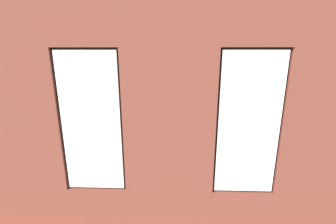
{
  "coord_description": "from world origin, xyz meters",
  "views": [
    {
      "loc": [
        -0.09,
        5.64,
        2.55
      ],
      "look_at": [
        0.1,
        0.4,
        1.14
      ],
      "focal_mm": 24.0,
      "sensor_mm": 36.0,
      "label": 1
    }
  ],
  "objects_px": {
    "remote_silver": "(143,135)",
    "potted_plant_between_couches": "(223,169)",
    "couch_by_window": "(146,181)",
    "potted_plant_corner_near_left": "(246,106)",
    "media_console": "(66,144)",
    "couch_left": "(276,151)",
    "papasan_chair": "(144,115)",
    "potted_plant_corner_far_left": "(325,176)",
    "cup_ceramic": "(153,132)",
    "tv_flatscreen": "(63,122)",
    "potted_plant_beside_window_right": "(76,170)",
    "potted_plant_by_left_couch": "(241,130)",
    "potted_plant_mid_room_small": "(204,125)",
    "table_plant_small": "(159,129)",
    "potted_plant_near_tv": "(65,145)",
    "candle_jar": "(163,134)",
    "coffee_table": "(159,136)",
    "potted_plant_foreground_right": "(105,105)"
  },
  "relations": [
    {
      "from": "potted_plant_beside_window_right",
      "to": "remote_silver",
      "type": "bearing_deg",
      "value": -111.2
    },
    {
      "from": "papasan_chair",
      "to": "potted_plant_beside_window_right",
      "type": "bearing_deg",
      "value": 81.96
    },
    {
      "from": "potted_plant_foreground_right",
      "to": "potted_plant_by_left_couch",
      "type": "distance_m",
      "value": 4.72
    },
    {
      "from": "cup_ceramic",
      "to": "tv_flatscreen",
      "type": "relative_size",
      "value": 0.08
    },
    {
      "from": "couch_left",
      "to": "potted_plant_foreground_right",
      "type": "xyz_separation_m",
      "value": [
        4.89,
        -2.9,
        0.36
      ]
    },
    {
      "from": "potted_plant_beside_window_right",
      "to": "cup_ceramic",
      "type": "bearing_deg",
      "value": -114.86
    },
    {
      "from": "couch_left",
      "to": "papasan_chair",
      "type": "relative_size",
      "value": 2.08
    },
    {
      "from": "cup_ceramic",
      "to": "papasan_chair",
      "type": "xyz_separation_m",
      "value": [
        0.5,
        -1.78,
        -0.03
      ]
    },
    {
      "from": "couch_left",
      "to": "potted_plant_corner_far_left",
      "type": "relative_size",
      "value": 1.96
    },
    {
      "from": "remote_silver",
      "to": "potted_plant_between_couches",
      "type": "xyz_separation_m",
      "value": [
        -1.7,
        1.96,
        0.14
      ]
    },
    {
      "from": "media_console",
      "to": "potted_plant_corner_near_left",
      "type": "bearing_deg",
      "value": -154.86
    },
    {
      "from": "candle_jar",
      "to": "potted_plant_mid_room_small",
      "type": "height_order",
      "value": "potted_plant_mid_room_small"
    },
    {
      "from": "potted_plant_between_couches",
      "to": "potted_plant_near_tv",
      "type": "bearing_deg",
      "value": -12.75
    },
    {
      "from": "table_plant_small",
      "to": "potted_plant_beside_window_right",
      "type": "relative_size",
      "value": 0.25
    },
    {
      "from": "papasan_chair",
      "to": "table_plant_small",
      "type": "bearing_deg",
      "value": 109.92
    },
    {
      "from": "potted_plant_corner_far_left",
      "to": "potted_plant_near_tv",
      "type": "distance_m",
      "value": 4.86
    },
    {
      "from": "remote_silver",
      "to": "potted_plant_between_couches",
      "type": "distance_m",
      "value": 2.6
    },
    {
      "from": "media_console",
      "to": "potted_plant_near_tv",
      "type": "distance_m",
      "value": 1.26
    },
    {
      "from": "candle_jar",
      "to": "coffee_table",
      "type": "bearing_deg",
      "value": -45.5
    },
    {
      "from": "potted_plant_between_couches",
      "to": "table_plant_small",
      "type": "bearing_deg",
      "value": -58.61
    },
    {
      "from": "cup_ceramic",
      "to": "potted_plant_mid_room_small",
      "type": "relative_size",
      "value": 0.15
    },
    {
      "from": "papasan_chair",
      "to": "potted_plant_corner_far_left",
      "type": "relative_size",
      "value": 0.94
    },
    {
      "from": "cup_ceramic",
      "to": "table_plant_small",
      "type": "bearing_deg",
      "value": 153.03
    },
    {
      "from": "candle_jar",
      "to": "potted_plant_by_left_couch",
      "type": "height_order",
      "value": "candle_jar"
    },
    {
      "from": "tv_flatscreen",
      "to": "potted_plant_mid_room_small",
      "type": "xyz_separation_m",
      "value": [
        -3.7,
        -1.21,
        -0.44
      ]
    },
    {
      "from": "media_console",
      "to": "potted_plant_by_left_couch",
      "type": "xyz_separation_m",
      "value": [
        -4.78,
        -1.04,
        0.09
      ]
    },
    {
      "from": "couch_left",
      "to": "cup_ceramic",
      "type": "relative_size",
      "value": 24.18
    },
    {
      "from": "potted_plant_beside_window_right",
      "to": "potted_plant_near_tv",
      "type": "xyz_separation_m",
      "value": [
        0.61,
        -0.87,
        0.07
      ]
    },
    {
      "from": "potted_plant_corner_near_left",
      "to": "media_console",
      "type": "bearing_deg",
      "value": 25.14
    },
    {
      "from": "tv_flatscreen",
      "to": "potted_plant_by_left_couch",
      "type": "xyz_separation_m",
      "value": [
        -4.78,
        -1.03,
        -0.52
      ]
    },
    {
      "from": "candle_jar",
      "to": "media_console",
      "type": "height_order",
      "value": "candle_jar"
    },
    {
      "from": "media_console",
      "to": "potted_plant_foreground_right",
      "type": "xyz_separation_m",
      "value": [
        -0.29,
        -2.45,
        0.45
      ]
    },
    {
      "from": "potted_plant_mid_room_small",
      "to": "potted_plant_by_left_couch",
      "type": "bearing_deg",
      "value": 170.82
    },
    {
      "from": "tv_flatscreen",
      "to": "potted_plant_mid_room_small",
      "type": "distance_m",
      "value": 3.92
    },
    {
      "from": "media_console",
      "to": "potted_plant_corner_near_left",
      "type": "relative_size",
      "value": 1.14
    },
    {
      "from": "coffee_table",
      "to": "candle_jar",
      "type": "xyz_separation_m",
      "value": [
        -0.11,
        0.11,
        0.1
      ]
    },
    {
      "from": "couch_by_window",
      "to": "potted_plant_corner_near_left",
      "type": "xyz_separation_m",
      "value": [
        -2.99,
        -4.31,
        0.38
      ]
    },
    {
      "from": "media_console",
      "to": "cup_ceramic",
      "type": "bearing_deg",
      "value": -169.72
    },
    {
      "from": "candle_jar",
      "to": "media_console",
      "type": "relative_size",
      "value": 0.09
    },
    {
      "from": "couch_left",
      "to": "remote_silver",
      "type": "bearing_deg",
      "value": -100.19
    },
    {
      "from": "potted_plant_beside_window_right",
      "to": "potted_plant_by_left_couch",
      "type": "relative_size",
      "value": 2.23
    },
    {
      "from": "potted_plant_foreground_right",
      "to": "media_console",
      "type": "bearing_deg",
      "value": 83.15
    },
    {
      "from": "cup_ceramic",
      "to": "potted_plant_by_left_couch",
      "type": "height_order",
      "value": "cup_ceramic"
    },
    {
      "from": "couch_by_window",
      "to": "couch_left",
      "type": "distance_m",
      "value": 3.15
    },
    {
      "from": "potted_plant_near_tv",
      "to": "couch_left",
      "type": "bearing_deg",
      "value": -172.69
    },
    {
      "from": "table_plant_small",
      "to": "tv_flatscreen",
      "type": "height_order",
      "value": "tv_flatscreen"
    },
    {
      "from": "media_console",
      "to": "potted_plant_mid_room_small",
      "type": "distance_m",
      "value": 3.9
    },
    {
      "from": "remote_silver",
      "to": "potted_plant_corner_far_left",
      "type": "relative_size",
      "value": 0.16
    },
    {
      "from": "couch_by_window",
      "to": "papasan_chair",
      "type": "xyz_separation_m",
      "value": [
        0.6,
        -4.0,
        0.1
      ]
    },
    {
      "from": "tv_flatscreen",
      "to": "potted_plant_corner_far_left",
      "type": "height_order",
      "value": "tv_flatscreen"
    }
  ]
}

